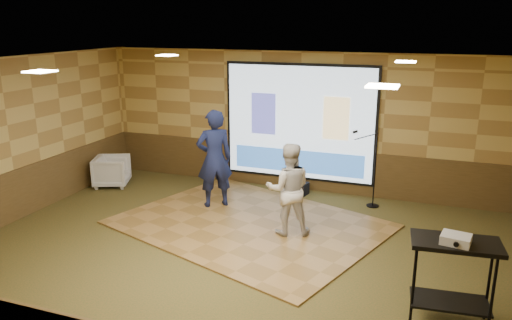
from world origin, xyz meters
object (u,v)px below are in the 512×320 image
(player_right, at_px, (289,189))
(av_table, at_px, (454,264))
(duffel_bag, at_px, (298,188))
(dance_floor, at_px, (250,224))
(player_left, at_px, (214,158))
(projector_screen, at_px, (299,124))
(banquet_chair, at_px, (112,171))
(projector, at_px, (456,239))
(mic_stand, at_px, (371,183))

(player_right, xyz_separation_m, av_table, (2.62, -1.82, -0.05))
(player_right, bearing_deg, duffel_bag, -100.03)
(dance_floor, relative_size, player_left, 2.31)
(player_left, xyz_separation_m, player_right, (1.76, -0.80, -0.17))
(projector_screen, bearing_deg, banquet_chair, -163.22)
(player_left, distance_m, projector, 5.13)
(player_left, relative_size, banquet_chair, 2.60)
(player_left, height_order, duffel_bag, player_left)
(player_left, distance_m, av_table, 5.11)
(projector_screen, distance_m, player_right, 2.55)
(projector_screen, xyz_separation_m, av_table, (3.11, -4.24, -0.69))
(projector, bearing_deg, banquet_chair, 166.01)
(banquet_chair, bearing_deg, duffel_bag, -100.07)
(duffel_bag, bearing_deg, projector, -53.16)
(projector_screen, height_order, player_right, projector_screen)
(av_table, bearing_deg, mic_stand, 111.33)
(mic_stand, xyz_separation_m, duffel_bag, (-1.56, 0.20, -0.36))
(player_left, relative_size, av_table, 1.79)
(projector, relative_size, banquet_chair, 0.44)
(av_table, xyz_separation_m, duffel_bag, (-3.02, 3.94, -0.65))
(player_right, bearing_deg, mic_stand, -142.08)
(projector_screen, relative_size, av_table, 3.05)
(dance_floor, relative_size, duffel_bag, 10.69)
(av_table, height_order, mic_stand, mic_stand)
(player_left, distance_m, mic_stand, 3.16)
(dance_floor, relative_size, av_table, 4.13)
(projector, bearing_deg, duffel_bag, 136.53)
(projector_screen, relative_size, projector, 10.11)
(projector, relative_size, duffel_bag, 0.78)
(projector_screen, bearing_deg, mic_stand, -17.02)
(av_table, height_order, duffel_bag, av_table)
(dance_floor, distance_m, duffel_bag, 1.99)
(player_left, bearing_deg, mic_stand, 163.55)
(dance_floor, distance_m, mic_stand, 2.65)
(projector_screen, relative_size, banquet_chair, 4.44)
(dance_floor, height_order, player_left, player_left)
(player_right, relative_size, banquet_chair, 2.16)
(projector_screen, distance_m, player_left, 2.10)
(projector_screen, distance_m, duffel_bag, 1.38)
(projector_screen, relative_size, player_left, 1.71)
(player_left, bearing_deg, projector, 110.92)
(dance_floor, height_order, mic_stand, mic_stand)
(projector, bearing_deg, player_left, 157.87)
(projector_screen, xyz_separation_m, duffel_bag, (0.09, -0.30, -1.34))
(projector_screen, distance_m, dance_floor, 2.70)
(projector_screen, height_order, projector, projector_screen)
(duffel_bag, bearing_deg, dance_floor, -100.92)
(av_table, distance_m, projector, 0.37)
(dance_floor, relative_size, projector, 13.68)
(player_right, bearing_deg, dance_floor, -32.97)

